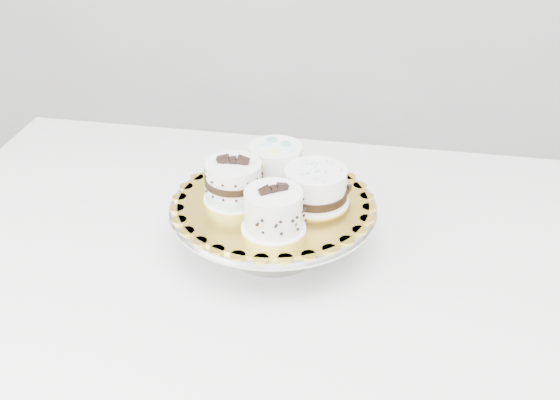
# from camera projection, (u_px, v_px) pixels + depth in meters

# --- Properties ---
(table) EXTENTS (1.38, 0.98, 0.75)m
(table) POSITION_uv_depth(u_px,v_px,m) (261.00, 276.00, 1.30)
(table) COLOR white
(table) RESTS_ON floor
(cake_stand) EXTENTS (0.36, 0.36, 0.10)m
(cake_stand) POSITION_uv_depth(u_px,v_px,m) (273.00, 219.00, 1.22)
(cake_stand) COLOR gray
(cake_stand) RESTS_ON table
(cake_board) EXTENTS (0.40, 0.40, 0.00)m
(cake_board) POSITION_uv_depth(u_px,v_px,m) (273.00, 203.00, 1.21)
(cake_board) COLOR gold
(cake_board) RESTS_ON cake_stand
(cake_swirl) EXTENTS (0.13, 0.13, 0.08)m
(cake_swirl) POSITION_uv_depth(u_px,v_px,m) (274.00, 211.00, 1.12)
(cake_swirl) COLOR white
(cake_swirl) RESTS_ON cake_board
(cake_banded) EXTENTS (0.11, 0.11, 0.09)m
(cake_banded) POSITION_uv_depth(u_px,v_px,m) (234.00, 183.00, 1.19)
(cake_banded) COLOR white
(cake_banded) RESTS_ON cake_board
(cake_dots) EXTENTS (0.12, 0.12, 0.07)m
(cake_dots) POSITION_uv_depth(u_px,v_px,m) (276.00, 163.00, 1.25)
(cake_dots) COLOR white
(cake_dots) RESTS_ON cake_board
(cake_ribbon) EXTENTS (0.13, 0.13, 0.06)m
(cake_ribbon) POSITION_uv_depth(u_px,v_px,m) (316.00, 187.00, 1.19)
(cake_ribbon) COLOR white
(cake_ribbon) RESTS_ON cake_board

